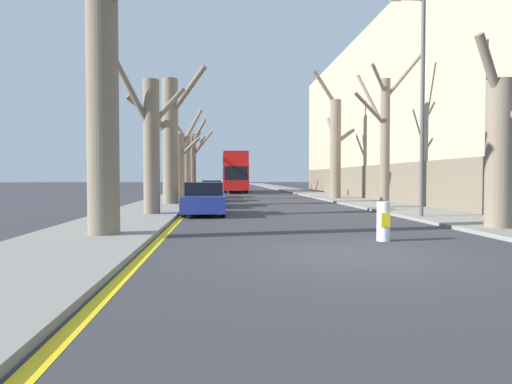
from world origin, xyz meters
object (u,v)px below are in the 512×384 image
(street_tree_right_2, at_px, (335,146))
(parked_car_3, at_px, (212,189))
(street_tree_left_4, at_px, (186,161))
(parked_car_1, at_px, (208,195))
(street_tree_left_3, at_px, (181,162))
(street_tree_right_0, at_px, (502,144))
(street_tree_right_1, at_px, (384,136))
(lamp_post, at_px, (420,96))
(street_tree_left_2, at_px, (170,138))
(parked_car_2, at_px, (210,192))
(parked_car_0, at_px, (204,199))
(double_decker_bus, at_px, (234,170))
(street_tree_left_5, at_px, (194,158))
(street_tree_left_0, at_px, (105,84))
(street_tree_left_1, at_px, (151,141))
(traffic_bollard, at_px, (383,221))

(street_tree_right_2, xyz_separation_m, parked_car_3, (-9.08, 4.70, -3.28))
(street_tree_left_4, xyz_separation_m, parked_car_1, (2.42, -16.07, -2.49))
(street_tree_left_3, bearing_deg, parked_car_3, 55.63)
(street_tree_right_0, bearing_deg, street_tree_right_2, 90.30)
(street_tree_right_1, height_order, lamp_post, lamp_post)
(street_tree_left_2, distance_m, parked_car_1, 4.14)
(street_tree_right_1, xyz_separation_m, parked_car_3, (-9.03, 14.87, -3.09))
(street_tree_left_3, xyz_separation_m, parked_car_2, (2.25, -2.72, -2.18))
(parked_car_0, bearing_deg, street_tree_left_3, 99.02)
(double_decker_bus, height_order, parked_car_3, double_decker_bus)
(street_tree_left_5, height_order, parked_car_1, street_tree_left_5)
(double_decker_bus, height_order, parked_car_1, double_decker_bus)
(parked_car_2, bearing_deg, street_tree_left_3, 129.64)
(street_tree_left_0, relative_size, parked_car_3, 2.14)
(street_tree_left_4, height_order, parked_car_0, street_tree_left_4)
(street_tree_left_3, distance_m, parked_car_2, 4.15)
(street_tree_right_1, relative_size, parked_car_2, 1.87)
(street_tree_right_0, relative_size, double_decker_bus, 0.51)
(street_tree_right_2, bearing_deg, street_tree_left_4, 142.38)
(street_tree_left_5, bearing_deg, street_tree_right_0, -72.70)
(street_tree_right_0, distance_m, lamp_post, 4.64)
(street_tree_left_0, relative_size, parked_car_2, 2.12)
(street_tree_left_1, distance_m, parked_car_2, 12.53)
(street_tree_left_0, bearing_deg, street_tree_left_3, 89.74)
(street_tree_left_1, distance_m, parked_car_1, 7.03)
(street_tree_left_2, distance_m, street_tree_right_2, 12.79)
(parked_car_0, relative_size, parked_car_1, 0.97)
(street_tree_left_0, bearing_deg, street_tree_left_4, 90.13)
(street_tree_left_5, distance_m, parked_car_0, 29.80)
(street_tree_right_0, height_order, traffic_bollard, street_tree_right_0)
(street_tree_left_4, xyz_separation_m, parked_car_2, (2.42, -10.18, -2.49))
(double_decker_bus, distance_m, parked_car_3, 13.19)
(street_tree_left_5, bearing_deg, street_tree_right_1, -67.40)
(street_tree_left_2, height_order, traffic_bollard, street_tree_left_2)
(street_tree_left_3, bearing_deg, parked_car_1, -75.33)
(lamp_post, bearing_deg, parked_car_3, 112.50)
(street_tree_right_0, bearing_deg, lamp_post, 100.51)
(street_tree_left_0, height_order, parked_car_1, street_tree_left_0)
(street_tree_left_5, height_order, double_decker_bus, street_tree_left_5)
(street_tree_left_1, bearing_deg, double_decker_bus, 81.83)
(street_tree_right_1, height_order, double_decker_bus, street_tree_right_1)
(street_tree_left_1, xyz_separation_m, street_tree_left_5, (0.02, 30.15, 0.53))
(street_tree_left_1, xyz_separation_m, parked_car_1, (2.20, 6.18, -2.53))
(street_tree_left_4, distance_m, parked_car_0, 21.94)
(street_tree_left_3, relative_size, parked_car_3, 1.66)
(parked_car_3, bearing_deg, parked_car_2, -90.00)
(parked_car_1, bearing_deg, street_tree_left_0, -100.12)
(lamp_post, bearing_deg, parked_car_2, 120.46)
(double_decker_bus, relative_size, parked_car_2, 2.74)
(street_tree_left_2, relative_size, parked_car_3, 1.92)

